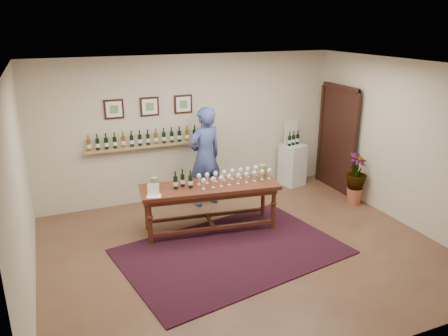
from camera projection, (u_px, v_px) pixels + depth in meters
name	position (u px, v px, depth m)	size (l,w,h in m)	color
ground	(244.00, 250.00, 6.79)	(6.00, 6.00, 0.00)	brown
room_shell	(300.00, 139.00, 8.82)	(6.00, 6.00, 6.00)	beige
rug	(232.00, 251.00, 6.74)	(3.28, 2.19, 0.02)	#450F0C
tasting_table	(210.00, 192.00, 7.25)	(2.35, 1.01, 0.81)	#472011
table_glasses	(231.00, 177.00, 7.32)	(1.41, 0.32, 0.19)	white
table_bottles	(183.00, 179.00, 7.07)	(0.28, 0.16, 0.30)	black
pitcher_left	(155.00, 184.00, 6.97)	(0.13, 0.13, 0.21)	olive
pitcher_right	(263.00, 171.00, 7.52)	(0.15, 0.15, 0.23)	olive
menu_card	(153.00, 190.00, 6.74)	(0.22, 0.16, 0.20)	white
display_pedestal	(292.00, 165.00, 9.39)	(0.45, 0.45, 0.89)	silver
pedestal_bottles	(294.00, 137.00, 9.18)	(0.33, 0.09, 0.33)	black
info_sign	(291.00, 132.00, 9.26)	(0.38, 0.02, 0.52)	white
potted_plant	(356.00, 179.00, 8.35)	(0.61, 0.61, 0.87)	#A25036
person	(205.00, 157.00, 8.20)	(0.70, 0.46, 1.91)	#394687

